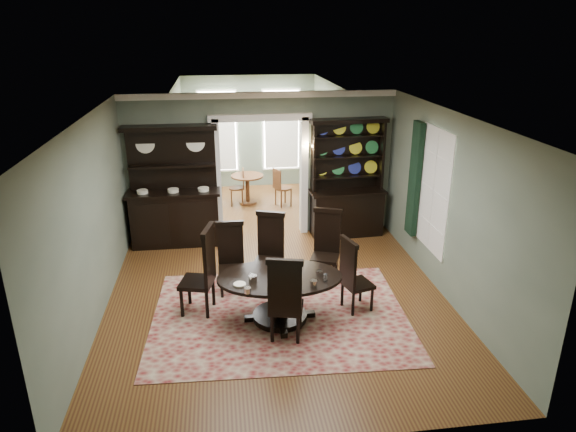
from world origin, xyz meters
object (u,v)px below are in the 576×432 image
at_px(welsh_dresser, 347,194).
at_px(parlor_table, 247,185).
at_px(sideboard, 175,204).
at_px(dining_table, 280,289).

relative_size(welsh_dresser, parlor_table, 3.10).
distance_m(sideboard, welsh_dresser, 3.56).
bearing_deg(dining_table, sideboard, 121.36).
xyz_separation_m(dining_table, parlor_table, (-0.15, 5.47, -0.03)).
bearing_deg(welsh_dresser, sideboard, 176.85).
height_order(dining_table, parlor_table, same).
xyz_separation_m(welsh_dresser, parlor_table, (-1.96, 2.25, -0.41)).
distance_m(sideboard, parlor_table, 2.79).
xyz_separation_m(sideboard, welsh_dresser, (3.56, 0.01, 0.05)).
bearing_deg(sideboard, welsh_dresser, 0.36).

